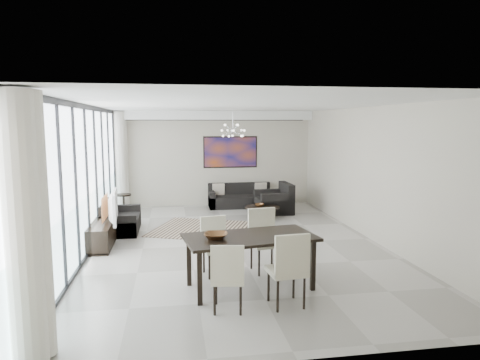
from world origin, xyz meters
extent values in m
cube|color=#A8A39B|center=(0.00, 0.00, 0.01)|extent=(6.00, 9.00, 0.02)
cube|color=white|center=(0.00, 0.00, 2.89)|extent=(6.00, 9.00, 0.02)
cube|color=#BAB69F|center=(0.00, 4.49, 1.45)|extent=(6.00, 0.02, 2.90)
cube|color=#BAB69F|center=(0.00, -4.49, 1.45)|extent=(6.00, 0.02, 2.90)
cube|color=#BAB69F|center=(2.99, 0.00, 1.45)|extent=(0.02, 9.00, 2.90)
cube|color=white|center=(-2.98, 0.00, 1.45)|extent=(0.01, 8.95, 2.85)
cube|color=black|center=(-2.94, 0.00, 2.85)|extent=(0.04, 8.95, 0.10)
cube|color=black|center=(-2.94, 0.00, 0.03)|extent=(0.04, 8.95, 0.06)
cube|color=black|center=(-2.94, -4.00, 1.45)|extent=(0.04, 0.05, 2.88)
cube|color=black|center=(-2.94, -3.00, 1.45)|extent=(0.04, 0.05, 2.88)
cube|color=black|center=(-2.94, -2.00, 1.45)|extent=(0.04, 0.05, 2.88)
cube|color=black|center=(-2.94, -1.00, 1.45)|extent=(0.04, 0.05, 2.88)
cube|color=black|center=(-2.94, 0.00, 1.45)|extent=(0.04, 0.05, 2.88)
cube|color=black|center=(-2.94, 1.00, 1.45)|extent=(0.04, 0.05, 2.88)
cube|color=black|center=(-2.94, 2.00, 1.45)|extent=(0.04, 0.05, 2.88)
cube|color=black|center=(-2.94, 3.00, 1.45)|extent=(0.04, 0.05, 2.88)
cube|color=black|center=(-2.94, 4.00, 1.45)|extent=(0.04, 0.05, 2.88)
cylinder|color=silver|center=(-2.80, -4.15, 1.45)|extent=(0.36, 0.36, 2.85)
cylinder|color=silver|center=(-2.80, 4.15, 1.45)|extent=(0.36, 0.36, 2.85)
cube|color=white|center=(0.00, 4.30, 2.77)|extent=(5.98, 0.40, 0.26)
cube|color=#A44516|center=(0.50, 4.47, 1.65)|extent=(1.68, 0.04, 0.98)
cylinder|color=silver|center=(0.30, 2.50, 2.62)|extent=(0.02, 0.02, 0.55)
sphere|color=silver|center=(0.30, 2.50, 2.35)|extent=(0.12, 0.12, 0.12)
cube|color=black|center=(-0.42, 1.36, 0.01)|extent=(3.18, 2.85, 0.01)
cylinder|color=black|center=(1.06, 2.34, 0.31)|extent=(0.93, 0.93, 0.04)
cylinder|color=black|center=(1.06, 2.34, 0.14)|extent=(0.41, 0.41, 0.29)
cylinder|color=black|center=(1.06, 2.34, 0.01)|extent=(0.65, 0.65, 0.03)
imported|color=brown|center=(0.99, 2.35, 0.36)|extent=(0.29, 0.29, 0.08)
cube|color=black|center=(0.75, 4.02, 0.18)|extent=(1.94, 0.79, 0.35)
cube|color=black|center=(0.75, 4.34, 0.53)|extent=(1.94, 0.16, 0.35)
cube|color=black|center=(-0.14, 4.02, 0.26)|extent=(0.16, 0.79, 0.51)
cube|color=black|center=(1.64, 4.02, 0.26)|extent=(0.16, 0.79, 0.51)
cube|color=black|center=(-2.50, 1.52, 0.18)|extent=(0.80, 1.42, 0.36)
cube|color=black|center=(-2.82, 1.52, 0.53)|extent=(0.16, 1.42, 0.36)
cube|color=black|center=(-2.50, 0.89, 0.26)|extent=(0.80, 0.16, 0.52)
cube|color=black|center=(-2.50, 2.15, 0.26)|extent=(0.80, 0.16, 0.52)
cube|color=black|center=(1.55, 3.05, 0.21)|extent=(0.99, 1.04, 0.42)
cube|color=black|center=(1.93, 3.06, 0.63)|extent=(0.23, 1.01, 0.42)
cube|color=black|center=(1.53, 3.46, 0.31)|extent=(0.96, 0.23, 0.61)
cube|color=black|center=(1.57, 2.64, 0.31)|extent=(0.96, 0.23, 0.61)
cylinder|color=black|center=(-2.65, 3.42, 0.56)|extent=(0.42, 0.42, 0.04)
cylinder|color=black|center=(-2.65, 3.42, 0.28)|extent=(0.06, 0.06, 0.53)
cylinder|color=black|center=(-2.65, 3.42, 0.02)|extent=(0.30, 0.30, 0.03)
cube|color=black|center=(-2.76, 0.39, 0.25)|extent=(0.44, 1.57, 0.49)
imported|color=gray|center=(-2.60, 0.37, 0.82)|extent=(0.25, 1.14, 0.65)
cube|color=black|center=(-0.13, -2.39, 0.80)|extent=(2.11, 1.28, 0.04)
cube|color=black|center=(-0.95, -2.91, 0.39)|extent=(0.07, 0.07, 0.78)
cube|color=black|center=(-1.06, -2.15, 0.39)|extent=(0.07, 0.07, 0.78)
cube|color=black|center=(0.79, -2.64, 0.39)|extent=(0.07, 0.07, 0.78)
cube|color=black|center=(0.68, -1.88, 0.39)|extent=(0.07, 0.07, 0.78)
cube|color=beige|center=(-0.57, -3.12, 0.44)|extent=(0.51, 0.51, 0.06)
cube|color=beige|center=(-0.61, -3.31, 0.69)|extent=(0.44, 0.12, 0.54)
cylinder|color=black|center=(-0.72, -2.92, 0.21)|extent=(0.04, 0.04, 0.41)
cylinder|color=black|center=(-0.43, -3.32, 0.21)|extent=(0.04, 0.04, 0.41)
cube|color=beige|center=(0.25, -3.10, 0.49)|extent=(0.54, 0.54, 0.06)
cube|color=beige|center=(0.27, -3.31, 0.77)|extent=(0.49, 0.10, 0.60)
cylinder|color=black|center=(0.04, -2.93, 0.23)|extent=(0.04, 0.04, 0.46)
cylinder|color=black|center=(0.46, -3.27, 0.23)|extent=(0.04, 0.04, 0.46)
cube|color=beige|center=(-0.59, -1.73, 0.45)|extent=(0.52, 0.52, 0.06)
cube|color=beige|center=(-0.62, -1.54, 0.70)|extent=(0.45, 0.13, 0.54)
cylinder|color=black|center=(-0.38, -1.87, 0.21)|extent=(0.04, 0.04, 0.42)
cylinder|color=black|center=(-0.79, -1.59, 0.21)|extent=(0.04, 0.04, 0.42)
cube|color=beige|center=(0.27, -1.70, 0.49)|extent=(0.56, 0.56, 0.06)
cube|color=beige|center=(0.23, -1.49, 0.77)|extent=(0.49, 0.13, 0.60)
cylinder|color=black|center=(0.49, -1.86, 0.23)|extent=(0.04, 0.04, 0.46)
cylinder|color=black|center=(0.05, -1.54, 0.23)|extent=(0.04, 0.04, 0.46)
imported|color=brown|center=(-0.67, -2.46, 0.87)|extent=(0.41, 0.41, 0.09)
camera|label=1|loc=(-1.29, -8.66, 2.54)|focal=32.00mm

